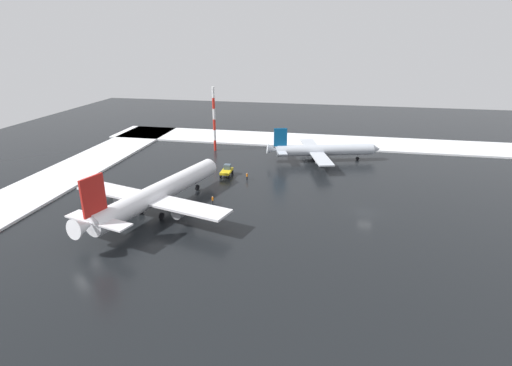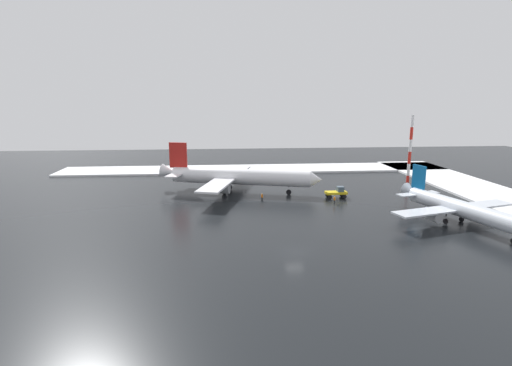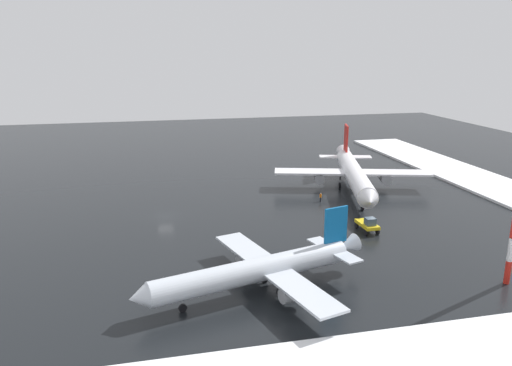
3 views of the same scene
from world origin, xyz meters
name	(u,v)px [view 1 (image 1 of 3)]	position (x,y,z in m)	size (l,w,h in m)	color
ground_plane	(366,213)	(0.00, 0.00, 0.00)	(240.00, 240.00, 0.00)	black
snow_bank_far	(356,143)	(0.00, -50.00, 0.25)	(152.00, 16.00, 0.51)	white
snow_bank_right	(43,186)	(67.00, 0.00, 0.25)	(14.00, 116.00, 0.51)	white
airplane_parked_starboard	(158,193)	(37.40, 6.85, 3.74)	(31.47, 37.44, 11.31)	white
airplane_far_rear	(322,150)	(9.27, -30.63, 2.90)	(29.10, 24.46, 8.79)	silver
pushback_tug	(227,170)	(30.40, -14.91, 1.28)	(2.39, 4.65, 2.50)	gold
ground_crew_beside_wing	(213,200)	(28.71, 1.81, 0.97)	(0.36, 0.36, 1.71)	black
ground_crew_by_nose_gear	(247,176)	(25.16, -12.86, 0.97)	(0.36, 0.36, 1.71)	black
antenna_mast	(214,119)	(39.20, -35.05, 8.81)	(0.70, 0.70, 17.62)	red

